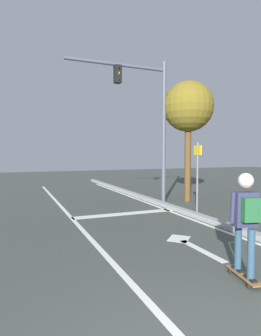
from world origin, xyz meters
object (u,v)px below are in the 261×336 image
object	(u,v)px
skateboard	(244,276)
skater	(246,212)
traffic_signal_mast	(146,108)
street_sign_post	(197,168)
roadside_tree	(188,108)

from	to	relation	value
skateboard	skater	xyz separation A→B (m)	(-0.00, -0.02, 1.00)
skateboard	traffic_signal_mast	xyz separation A→B (m)	(1.51, 6.68, 3.64)
skateboard	traffic_signal_mast	size ratio (longest dim) A/B	0.15
traffic_signal_mast	street_sign_post	size ratio (longest dim) A/B	2.40
skater	street_sign_post	xyz separation A→B (m)	(2.17, 4.25, 0.43)
street_sign_post	skateboard	bearing A→B (deg)	-117.11
traffic_signal_mast	roadside_tree	bearing A→B (deg)	-6.60
roadside_tree	traffic_signal_mast	bearing A→B (deg)	173.40
roadside_tree	skateboard	bearing A→B (deg)	-117.04
skateboard	traffic_signal_mast	bearing A→B (deg)	77.29
skateboard	street_sign_post	size ratio (longest dim) A/B	0.35
traffic_signal_mast	roadside_tree	size ratio (longest dim) A/B	1.14
skater	roadside_tree	distance (m)	7.77
skater	traffic_signal_mast	distance (m)	7.35
traffic_signal_mast	roadside_tree	distance (m)	1.81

